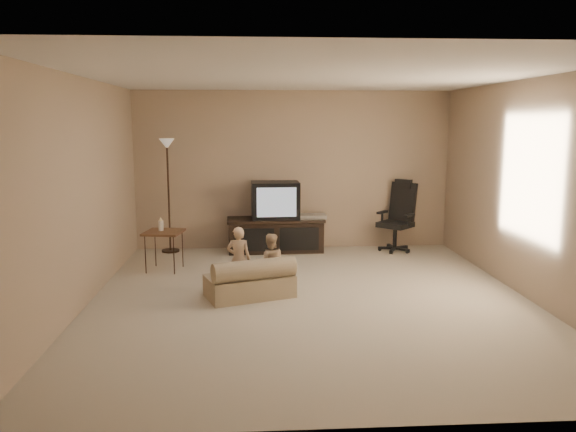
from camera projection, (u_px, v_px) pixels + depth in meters
name	position (u px, v px, depth m)	size (l,w,h in m)	color
floor	(310.00, 299.00, 6.43)	(5.50, 5.50, 0.00)	#C3B69B
room_shell	(311.00, 167.00, 6.18)	(5.50, 5.50, 5.50)	silver
tv_stand	(276.00, 222.00, 8.79)	(1.55, 0.61, 1.10)	black
office_chair	(398.00, 225.00, 8.83)	(0.73, 0.73, 1.12)	black
side_table	(163.00, 232.00, 7.63)	(0.57, 0.57, 0.74)	brown
floor_lamp	(168.00, 170.00, 8.60)	(0.27, 0.27, 1.76)	#322116
child_sofa	(251.00, 281.00, 6.47)	(1.10, 0.84, 0.48)	tan
toddler_left	(239.00, 259.00, 6.68)	(0.29, 0.21, 0.79)	tan
toddler_right	(270.00, 263.00, 6.64)	(0.35, 0.19, 0.72)	tan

